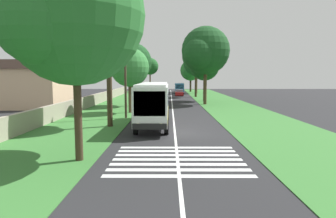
% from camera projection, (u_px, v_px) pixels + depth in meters
% --- Properties ---
extents(ground, '(160.00, 160.00, 0.00)m').
position_uv_depth(ground, '(175.00, 133.00, 23.52)').
color(ground, '#262628').
extents(grass_verge_left, '(120.00, 8.00, 0.04)m').
position_uv_depth(grass_verge_left, '(107.00, 111.00, 38.46)').
color(grass_verge_left, '#387533').
rests_on(grass_verge_left, ground).
extents(grass_verge_right, '(120.00, 8.00, 0.04)m').
position_uv_depth(grass_verge_right, '(239.00, 111.00, 38.40)').
color(grass_verge_right, '#387533').
rests_on(grass_verge_right, ground).
extents(centre_line, '(110.00, 0.16, 0.01)m').
position_uv_depth(centre_line, '(173.00, 111.00, 38.43)').
color(centre_line, silver).
rests_on(centre_line, ground).
extents(coach_bus, '(11.16, 2.62, 3.73)m').
position_uv_depth(coach_bus, '(154.00, 101.00, 26.82)').
color(coach_bus, white).
rests_on(coach_bus, ground).
extents(zebra_crossing, '(5.85, 6.80, 0.01)m').
position_uv_depth(zebra_crossing, '(177.00, 159.00, 16.18)').
color(zebra_crossing, silver).
rests_on(zebra_crossing, ground).
extents(trailing_car_0, '(4.30, 1.78, 1.43)m').
position_uv_depth(trailing_car_0, '(159.00, 103.00, 42.88)').
color(trailing_car_0, gold).
rests_on(trailing_car_0, ground).
extents(trailing_car_1, '(4.30, 1.78, 1.43)m').
position_uv_depth(trailing_car_1, '(160.00, 98.00, 51.68)').
color(trailing_car_1, '#B21E1E').
rests_on(trailing_car_1, ground).
extents(trailing_car_2, '(4.30, 1.78, 1.43)m').
position_uv_depth(trailing_car_2, '(162.00, 95.00, 58.76)').
color(trailing_car_2, navy).
rests_on(trailing_car_2, ground).
extents(trailing_car_3, '(4.30, 1.78, 1.43)m').
position_uv_depth(trailing_car_3, '(179.00, 93.00, 67.59)').
color(trailing_car_3, '#B21E1E').
rests_on(trailing_car_3, ground).
extents(trailing_minibus_0, '(6.00, 2.14, 2.53)m').
position_uv_depth(trailing_minibus_0, '(179.00, 87.00, 76.01)').
color(trailing_minibus_0, teal).
rests_on(trailing_minibus_0, ground).
extents(roadside_tree_left_0, '(8.37, 6.93, 10.75)m').
position_uv_depth(roadside_tree_left_0, '(74.00, 21.00, 15.49)').
color(roadside_tree_left_0, '#3D2D1E').
rests_on(roadside_tree_left_0, grass_verge_left).
extents(roadside_tree_left_1, '(6.95, 5.54, 8.98)m').
position_uv_depth(roadside_tree_left_1, '(131.00, 64.00, 43.85)').
color(roadside_tree_left_1, '#4C3826').
rests_on(roadside_tree_left_1, grass_verge_left).
extents(roadside_tree_left_2, '(5.50, 4.54, 9.14)m').
position_uv_depth(roadside_tree_left_2, '(150.00, 67.00, 83.58)').
color(roadside_tree_left_2, '#4C3826').
rests_on(roadside_tree_left_2, grass_verge_left).
extents(roadside_tree_left_3, '(5.18, 4.56, 7.59)m').
position_uv_depth(roadside_tree_left_3, '(129.00, 68.00, 36.05)').
color(roadside_tree_left_3, '#4C3826').
rests_on(roadside_tree_left_3, grass_verge_left).
extents(roadside_tree_left_4, '(6.00, 4.95, 10.38)m').
position_uv_depth(roadside_tree_left_4, '(106.00, 35.00, 25.74)').
color(roadside_tree_left_4, '#3D2D1E').
rests_on(roadside_tree_left_4, grass_verge_left).
extents(roadside_tree_right_0, '(7.41, 6.52, 10.77)m').
position_uv_depth(roadside_tree_right_0, '(196.00, 63.00, 76.24)').
color(roadside_tree_right_0, brown).
rests_on(roadside_tree_right_0, grass_verge_right).
extents(roadside_tree_right_1, '(6.31, 5.61, 8.62)m').
position_uv_depth(roadside_tree_right_1, '(190.00, 71.00, 83.80)').
color(roadside_tree_right_1, '#3D2D1E').
rests_on(roadside_tree_right_1, grass_verge_right).
extents(roadside_tree_right_2, '(6.46, 5.10, 8.54)m').
position_uv_depth(roadside_tree_right_2, '(204.00, 67.00, 52.93)').
color(roadside_tree_right_2, '#4C3826').
rests_on(roadside_tree_right_2, grass_verge_right).
extents(roadside_tree_right_3, '(8.45, 7.24, 11.74)m').
position_uv_depth(roadside_tree_right_3, '(204.00, 52.00, 46.45)').
color(roadside_tree_right_3, '#4C3826').
rests_on(roadside_tree_right_3, grass_verge_right).
extents(roadside_tree_right_4, '(7.22, 5.74, 11.15)m').
position_uv_depth(roadside_tree_right_4, '(195.00, 57.00, 63.06)').
color(roadside_tree_right_4, '#3D2D1E').
rests_on(roadside_tree_right_4, grass_verge_right).
extents(utility_pole, '(0.24, 1.40, 8.14)m').
position_uv_depth(utility_pole, '(125.00, 77.00, 31.40)').
color(utility_pole, '#473828').
rests_on(utility_pole, grass_verge_left).
extents(roadside_wall, '(70.00, 0.40, 1.58)m').
position_uv_depth(roadside_wall, '(90.00, 101.00, 43.36)').
color(roadside_wall, '#9E937F').
rests_on(roadside_wall, grass_verge_left).
extents(roadside_building, '(10.65, 8.31, 6.40)m').
position_uv_depth(roadside_building, '(39.00, 84.00, 43.48)').
color(roadside_building, beige).
rests_on(roadside_building, ground).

